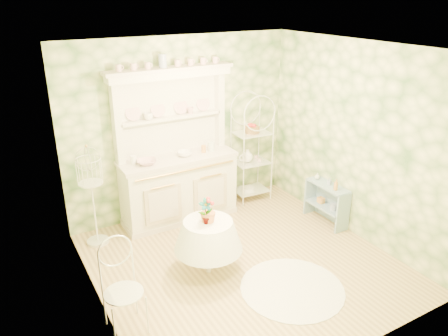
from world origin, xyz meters
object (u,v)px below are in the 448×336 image
cafe_chair (124,294)px  birdcage_stand (93,197)px  bakers_rack (252,145)px  round_table (208,251)px  side_shelf (326,203)px  kitchen_dresser (177,148)px  floor_basket (208,247)px

cafe_chair → birdcage_stand: size_ratio=0.62×
bakers_rack → round_table: bakers_rack is taller
cafe_chair → side_shelf: bearing=12.1°
kitchen_dresser → floor_basket: bearing=-94.3°
side_shelf → birdcage_stand: (-3.16, 1.12, 0.39)m
floor_basket → side_shelf: bearing=-3.3°
birdcage_stand → bakers_rack: bearing=2.9°
side_shelf → floor_basket: size_ratio=2.32×
bakers_rack → birdcage_stand: bakers_rack is taller
kitchen_dresser → side_shelf: kitchen_dresser is taller
bakers_rack → side_shelf: bakers_rack is taller
bakers_rack → floor_basket: (-1.41, -1.14, -0.85)m
kitchen_dresser → round_table: bearing=-100.7°
kitchen_dresser → round_table: 1.71m
kitchen_dresser → bakers_rack: size_ratio=1.20×
bakers_rack → round_table: bearing=-133.2°
kitchen_dresser → round_table: size_ratio=3.76×
round_table → cafe_chair: cafe_chair is taller
side_shelf → kitchen_dresser: bearing=139.9°
bakers_rack → birdcage_stand: 2.64m
side_shelf → cafe_chair: 3.42m
round_table → birdcage_stand: size_ratio=0.43×
kitchen_dresser → bakers_rack: bearing=1.9°
bakers_rack → birdcage_stand: size_ratio=1.35×
birdcage_stand → floor_basket: (1.21, -1.01, -0.60)m
bakers_rack → cafe_chair: bearing=-141.5°
cafe_chair → birdcage_stand: 1.86m
kitchen_dresser → floor_basket: size_ratio=7.27×
kitchen_dresser → birdcage_stand: size_ratio=1.62×
bakers_rack → floor_basket: size_ratio=6.05×
round_table → floor_basket: bearing=62.3°
side_shelf → cafe_chair: (-3.35, -0.71, 0.12)m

